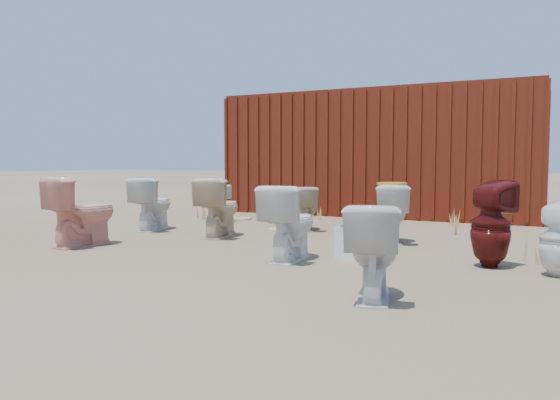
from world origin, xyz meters
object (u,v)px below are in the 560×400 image
at_px(toilet_front_maroon, 491,224).
at_px(toilet_front_e, 373,251).
at_px(toilet_front_c, 289,223).
at_px(toilet_back_beige_right, 219,207).
at_px(shipping_container, 383,154).
at_px(toilet_front_a, 153,204).
at_px(toilet_back_yellowlid, 392,214).
at_px(toilet_back_beige_left, 306,208).
at_px(toilet_front_pink, 82,211).
at_px(toilet_back_e, 558,239).
at_px(loose_tank, 359,243).
at_px(toilet_back_a, 220,203).

xyz_separation_m(toilet_front_maroon, toilet_front_e, (-0.65, -1.73, -0.06)).
distance_m(toilet_front_c, toilet_back_beige_right, 2.03).
relative_size(shipping_container, toilet_front_e, 8.19).
xyz_separation_m(toilet_front_a, toilet_back_yellowlid, (3.59, 0.40, -0.03)).
height_order(toilet_back_beige_left, toilet_back_beige_right, toilet_back_beige_right).
xyz_separation_m(toilet_front_pink, toilet_back_beige_left, (1.80, 2.71, -0.09)).
relative_size(toilet_front_pink, toilet_back_yellowlid, 1.14).
distance_m(toilet_front_a, toilet_back_e, 5.59).
xyz_separation_m(toilet_front_c, toilet_back_yellowlid, (0.61, 1.74, -0.02)).
distance_m(toilet_front_a, toilet_back_beige_right, 1.33).
relative_size(toilet_back_beige_right, toilet_back_yellowlid, 1.09).
bearing_deg(toilet_back_yellowlid, toilet_front_a, -11.95).
height_order(toilet_front_maroon, toilet_back_e, toilet_front_maroon).
xyz_separation_m(toilet_front_maroon, toilet_back_e, (0.59, -0.18, -0.08)).
relative_size(shipping_container, loose_tank, 12.00).
relative_size(toilet_front_a, toilet_back_beige_right, 0.98).
distance_m(toilet_back_a, toilet_back_beige_right, 1.86).
bearing_deg(toilet_back_a, toilet_front_maroon, 168.52).
bearing_deg(shipping_container, toilet_back_yellowlid, -72.01).
xyz_separation_m(toilet_back_yellowlid, loose_tank, (0.03, -1.36, -0.20)).
height_order(toilet_front_maroon, toilet_back_beige_left, toilet_front_maroon).
height_order(toilet_front_pink, toilet_back_beige_left, toilet_front_pink).
bearing_deg(toilet_front_maroon, toilet_back_beige_left, -8.88).
xyz_separation_m(toilet_back_a, toilet_back_yellowlid, (3.28, -0.99, 0.05)).
bearing_deg(shipping_container, toilet_back_beige_right, -102.30).
bearing_deg(toilet_front_a, shipping_container, -130.51).
xyz_separation_m(toilet_front_pink, loose_tank, (3.35, 0.67, -0.25)).
height_order(toilet_back_a, toilet_back_beige_left, toilet_back_beige_left).
relative_size(toilet_front_maroon, toilet_back_yellowlid, 1.14).
bearing_deg(shipping_container, toilet_front_a, -117.92).
bearing_deg(toilet_front_a, toilet_back_e, 157.43).
distance_m(toilet_front_c, toilet_back_a, 3.82).
bearing_deg(toilet_back_yellowlid, toilet_front_maroon, 119.88).
relative_size(shipping_container, toilet_back_e, 8.71).
distance_m(toilet_front_e, toilet_back_beige_left, 4.21).
bearing_deg(toilet_front_a, toilet_front_e, 136.83).
bearing_deg(toilet_front_a, loose_tank, 152.58).
distance_m(toilet_back_a, loose_tank, 4.06).
bearing_deg(loose_tank, toilet_front_e, -65.73).
bearing_deg(toilet_front_maroon, toilet_front_a, 15.31).
bearing_deg(toilet_front_e, toilet_back_e, -143.24).
distance_m(toilet_front_a, toilet_front_c, 3.27).
height_order(toilet_front_pink, toilet_back_beige_right, toilet_front_pink).
bearing_deg(toilet_back_e, toilet_back_beige_right, 21.63).
bearing_deg(toilet_back_beige_left, toilet_front_a, 2.99).
relative_size(toilet_front_c, toilet_back_a, 1.22).
bearing_deg(loose_tank, shipping_container, 105.82).
bearing_deg(toilet_front_e, toilet_front_maroon, -125.25).
height_order(toilet_front_maroon, toilet_front_e, toilet_front_maroon).
distance_m(toilet_front_c, toilet_back_beige_left, 2.58).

